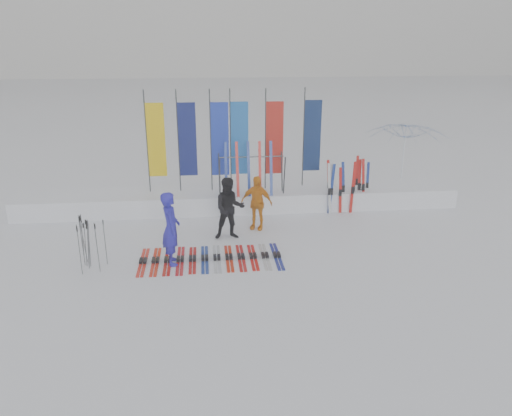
{
  "coord_description": "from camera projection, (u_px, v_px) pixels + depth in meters",
  "views": [
    {
      "loc": [
        -1.13,
        -10.81,
        5.28
      ],
      "look_at": [
        0.2,
        1.6,
        1.0
      ],
      "focal_mm": 35.0,
      "sensor_mm": 36.0,
      "label": 1
    }
  ],
  "objects": [
    {
      "name": "feather_flags",
      "position": [
        231.0,
        139.0,
        15.72
      ],
      "size": [
        5.56,
        0.28,
        3.2
      ],
      "color": "#383A3F",
      "rests_on": "ground"
    },
    {
      "name": "person_yellow",
      "position": [
        257.0,
        203.0,
        14.29
      ],
      "size": [
        1.0,
        0.72,
        1.58
      ],
      "primitive_type": "imported",
      "rotation": [
        0.0,
        0.0,
        -0.4
      ],
      "color": "orange",
      "rests_on": "ground"
    },
    {
      "name": "ski_rack",
      "position": [
        251.0,
        169.0,
        15.53
      ],
      "size": [
        2.04,
        0.8,
        1.23
      ],
      "color": "#383A3F",
      "rests_on": "ground"
    },
    {
      "name": "ground",
      "position": [
        255.0,
        269.0,
        11.99
      ],
      "size": [
        120.0,
        120.0,
        0.0
      ],
      "primitive_type": "plane",
      "color": "white",
      "rests_on": "ground"
    },
    {
      "name": "upright_skis",
      "position": [
        347.0,
        186.0,
        15.89
      ],
      "size": [
        1.55,
        1.15,
        1.68
      ],
      "color": "silver",
      "rests_on": "ground"
    },
    {
      "name": "ski_row",
      "position": [
        210.0,
        258.0,
        12.5
      ],
      "size": [
        3.52,
        1.7,
        0.07
      ],
      "color": "red",
      "rests_on": "ground"
    },
    {
      "name": "pole_cluster",
      "position": [
        88.0,
        243.0,
        11.93
      ],
      "size": [
        0.63,
        0.81,
        1.25
      ],
      "color": "#595B60",
      "rests_on": "ground"
    },
    {
      "name": "snow_bank",
      "position": [
        240.0,
        199.0,
        16.22
      ],
      "size": [
        14.0,
        1.6,
        0.6
      ],
      "primitive_type": "cube",
      "color": "white",
      "rests_on": "ground"
    },
    {
      "name": "person_blue",
      "position": [
        171.0,
        228.0,
        12.01
      ],
      "size": [
        0.52,
        0.72,
        1.83
      ],
      "primitive_type": "imported",
      "rotation": [
        0.0,
        0.0,
        1.7
      ],
      "color": "#211DAC",
      "rests_on": "ground"
    },
    {
      "name": "person_black",
      "position": [
        230.0,
        209.0,
        13.57
      ],
      "size": [
        0.87,
        0.69,
        1.73
      ],
      "primitive_type": "imported",
      "rotation": [
        0.0,
        0.0,
        0.05
      ],
      "color": "black",
      "rests_on": "ground"
    },
    {
      "name": "tent_canopy",
      "position": [
        404.0,
        158.0,
        17.53
      ],
      "size": [
        2.97,
        3.02,
        2.54
      ],
      "primitive_type": "imported",
      "rotation": [
        0.0,
        0.0,
        -0.07
      ],
      "color": "white",
      "rests_on": "ground"
    }
  ]
}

